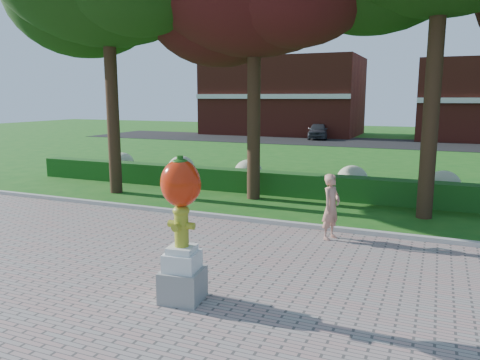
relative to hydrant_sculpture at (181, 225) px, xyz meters
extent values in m
plane|color=#175916|center=(0.08, 2.17, -1.35)|extent=(100.00, 100.00, 0.00)
cube|color=gray|center=(0.08, -1.83, -1.33)|extent=(40.00, 14.00, 0.04)
cube|color=#ADADA5|center=(0.08, 5.17, -1.27)|extent=(40.00, 0.18, 0.15)
cube|color=#154C17|center=(0.08, 9.17, -0.95)|extent=(24.00, 0.70, 0.80)
ellipsoid|color=#AEBA8E|center=(-8.92, 10.17, -0.80)|extent=(1.10, 1.10, 0.99)
ellipsoid|color=#AEBA8E|center=(-5.92, 10.17, -0.80)|extent=(1.10, 1.10, 0.99)
ellipsoid|color=#AEBA8E|center=(-2.92, 10.17, -0.80)|extent=(1.10, 1.10, 0.99)
ellipsoid|color=#AEBA8E|center=(1.08, 10.17, -0.80)|extent=(1.10, 1.10, 0.99)
ellipsoid|color=#AEBA8E|center=(4.08, 10.17, -0.80)|extent=(1.10, 1.10, 0.99)
cube|color=black|center=(0.08, 30.17, -1.34)|extent=(50.00, 8.00, 0.02)
cube|color=maroon|center=(-9.92, 36.17, 2.15)|extent=(14.00, 8.00, 7.00)
cylinder|color=black|center=(-6.92, 7.17, 2.01)|extent=(0.44, 0.44, 6.72)
cylinder|color=black|center=(-1.92, 8.17, 1.73)|extent=(0.44, 0.44, 6.16)
ellipsoid|color=black|center=(-3.57, 9.05, 5.25)|extent=(5.28, 5.28, 4.22)
cylinder|color=black|center=(3.58, 7.67, 2.29)|extent=(0.44, 0.44, 7.28)
cube|color=gray|center=(0.00, 0.00, -1.04)|extent=(0.75, 0.75, 0.54)
cube|color=silver|center=(0.00, 0.00, -0.62)|extent=(0.61, 0.61, 0.30)
cube|color=silver|center=(0.00, 0.00, -0.41)|extent=(0.48, 0.48, 0.11)
cylinder|color=olive|center=(0.00, 0.00, -0.06)|extent=(0.24, 0.24, 0.60)
ellipsoid|color=olive|center=(0.00, 0.00, 0.25)|extent=(0.28, 0.28, 0.20)
cylinder|color=olive|center=(-0.17, 0.00, 0.01)|extent=(0.13, 0.12, 0.12)
cylinder|color=olive|center=(0.17, 0.00, 0.01)|extent=(0.13, 0.12, 0.12)
cylinder|color=olive|center=(0.00, -0.16, 0.01)|extent=(0.13, 0.13, 0.13)
cylinder|color=olive|center=(0.00, 0.00, 0.33)|extent=(0.09, 0.09, 0.05)
ellipsoid|color=red|center=(0.00, 0.00, 0.71)|extent=(0.68, 0.61, 0.78)
ellipsoid|color=red|center=(-0.19, 0.00, 0.69)|extent=(0.33, 0.33, 0.50)
ellipsoid|color=red|center=(0.19, 0.00, 0.69)|extent=(0.33, 0.33, 0.50)
cylinder|color=#1A5313|center=(0.00, 0.00, 1.10)|extent=(0.11, 0.11, 0.13)
ellipsoid|color=#1A5313|center=(0.00, 0.00, 1.07)|extent=(0.26, 0.26, 0.09)
imported|color=tan|center=(1.55, 4.45, -0.51)|extent=(0.54, 0.67, 1.59)
imported|color=#3D3F44|center=(-5.46, 31.92, -0.66)|extent=(2.26, 4.13, 1.33)
camera|label=1|loc=(3.82, -6.50, 2.09)|focal=35.00mm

